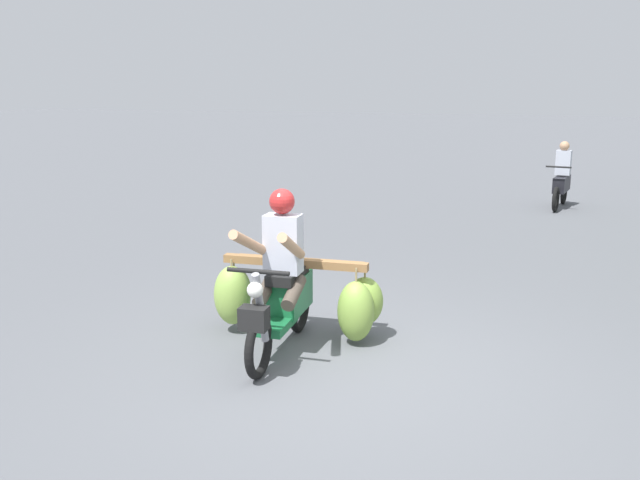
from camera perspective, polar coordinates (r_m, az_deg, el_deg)
The scene contains 3 objects.
ground_plane at distance 6.18m, azimuth 2.04°, elevation -11.04°, with size 120.00×120.00×0.00m, color #56595E.
motorbike_main_loaded at distance 6.67m, azimuth -2.52°, elevation -4.38°, with size 1.82×1.76×1.58m.
motorbike_distant_ahead_left at distance 15.21m, azimuth 19.73°, elevation 4.72°, with size 0.50×1.62×1.40m.
Camera 1 is at (1.92, -5.32, 2.49)m, focal length 37.90 mm.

